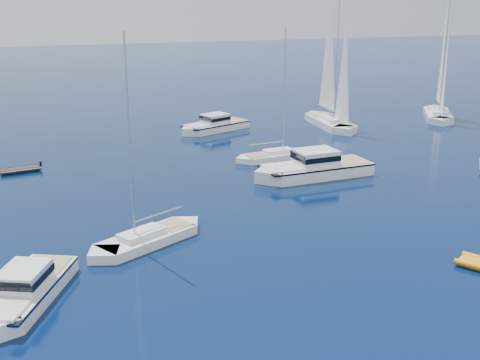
# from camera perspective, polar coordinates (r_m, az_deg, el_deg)

# --- Properties ---
(motor_cruiser_left) EXTENTS (6.86, 10.20, 2.58)m
(motor_cruiser_left) POSITION_cam_1_polar(r_m,az_deg,el_deg) (36.78, -19.43, -10.74)
(motor_cruiser_left) COLOR silver
(motor_cruiser_left) RESTS_ON ground
(motor_cruiser_centre) EXTENTS (12.76, 4.67, 3.29)m
(motor_cruiser_centre) POSITION_cam_1_polar(r_m,az_deg,el_deg) (57.92, 6.78, 0.32)
(motor_cruiser_centre) COLOR silver
(motor_cruiser_centre) RESTS_ON ground
(motor_cruiser_distant) EXTENTS (10.73, 6.90, 2.71)m
(motor_cruiser_distant) POSITION_cam_1_polar(r_m,az_deg,el_deg) (77.00, -2.46, 4.62)
(motor_cruiser_distant) COLOR silver
(motor_cruiser_distant) RESTS_ON ground
(sailboat_mid_l) EXTENTS (10.14, 7.19, 14.88)m
(sailboat_mid_l) POSITION_cam_1_polar(r_m,az_deg,el_deg) (42.83, -8.67, -5.88)
(sailboat_mid_l) COLOR silver
(sailboat_mid_l) RESTS_ON ground
(sailboat_centre) EXTENTS (9.56, 3.37, 13.76)m
(sailboat_centre) POSITION_cam_1_polar(r_m,az_deg,el_deg) (63.74, 3.29, 1.97)
(sailboat_centre) COLOR white
(sailboat_centre) RESTS_ON ground
(sailboat_sails_r) EXTENTS (4.35, 13.51, 19.57)m
(sailboat_sails_r) POSITION_cam_1_polar(r_m,az_deg,el_deg) (80.63, 8.37, 5.02)
(sailboat_sails_r) COLOR white
(sailboat_sails_r) RESTS_ON ground
(sailboat_sails_far) EXTENTS (9.19, 12.43, 18.40)m
(sailboat_sails_far) POSITION_cam_1_polar(r_m,az_deg,el_deg) (89.31, 17.97, 5.53)
(sailboat_sails_far) COLOR white
(sailboat_sails_far) RESTS_ON ground
(tender_grey_far) EXTENTS (4.30, 2.82, 0.95)m
(tender_grey_far) POSITION_cam_1_polar(r_m,az_deg,el_deg) (62.87, -19.86, 0.75)
(tender_grey_far) COLOR black
(tender_grey_far) RESTS_ON ground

